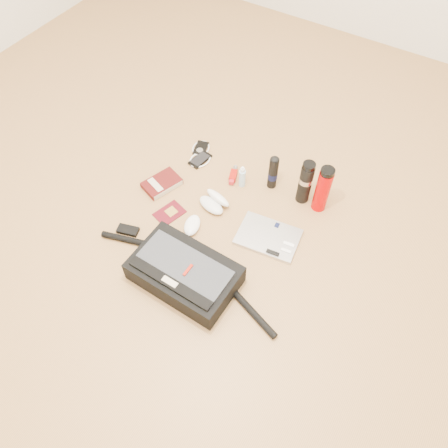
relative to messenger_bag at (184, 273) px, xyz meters
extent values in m
plane|color=#A47744|center=(-0.03, 0.22, -0.06)|extent=(4.00, 4.00, 0.00)
cube|color=black|center=(0.00, 0.00, 0.00)|extent=(0.46, 0.29, 0.11)
cube|color=#303238|center=(0.00, -0.01, 0.06)|extent=(0.40, 0.21, 0.01)
cube|color=black|center=(0.00, -0.09, 0.06)|extent=(0.40, 0.05, 0.01)
cube|color=beige|center=(0.00, -0.09, 0.06)|extent=(0.07, 0.03, 0.02)
cube|color=#AA1506|center=(0.03, -0.01, 0.06)|extent=(0.01, 0.06, 0.02)
cylinder|color=black|center=(-0.33, 0.03, -0.04)|extent=(0.28, 0.11, 0.03)
cylinder|color=black|center=(0.33, 0.01, -0.04)|extent=(0.27, 0.12, 0.03)
cube|color=black|center=(-0.38, 0.07, -0.05)|extent=(0.11, 0.08, 0.02)
cube|color=#BABABC|center=(0.21, 0.38, -0.05)|extent=(0.31, 0.23, 0.02)
cube|color=black|center=(0.22, 0.46, -0.04)|extent=(0.02, 0.03, 0.00)
cube|color=white|center=(0.31, 0.39, -0.04)|extent=(0.05, 0.02, 0.01)
cube|color=white|center=(0.32, 0.35, -0.04)|extent=(0.05, 0.02, 0.01)
cube|color=black|center=(0.27, 0.31, -0.04)|extent=(0.06, 0.03, 0.01)
cube|color=#440D0C|center=(-0.41, 0.39, -0.04)|extent=(0.17, 0.21, 0.03)
cube|color=#C3B798|center=(-0.35, 0.37, -0.04)|extent=(0.06, 0.17, 0.03)
cube|color=beige|center=(-0.42, 0.35, -0.03)|extent=(0.11, 0.06, 0.00)
cube|color=#4D0912|center=(-0.27, 0.26, -0.06)|extent=(0.14, 0.16, 0.01)
cube|color=#DEAD4F|center=(-0.27, 0.27, -0.05)|extent=(0.06, 0.06, 0.00)
ellipsoid|color=white|center=(-0.13, 0.25, -0.04)|extent=(0.11, 0.14, 0.04)
ellipsoid|color=silver|center=(-0.12, 0.40, -0.04)|extent=(0.16, 0.11, 0.04)
ellipsoid|color=white|center=(-0.10, 0.44, -0.02)|extent=(0.16, 0.11, 0.08)
ellipsoid|color=black|center=(-0.14, 0.40, -0.03)|extent=(0.04, 0.03, 0.01)
ellipsoid|color=black|center=(-0.09, 0.39, -0.03)|extent=(0.04, 0.03, 0.01)
cylinder|color=black|center=(-0.12, 0.40, -0.03)|extent=(0.02, 0.01, 0.00)
cube|color=black|center=(-0.38, 0.71, -0.05)|extent=(0.09, 0.12, 0.01)
cylinder|color=#ADADB0|center=(-0.38, 0.69, -0.05)|extent=(0.04, 0.04, 0.00)
torus|color=silver|center=(-0.38, 0.71, -0.05)|extent=(0.11, 0.11, 0.01)
cube|color=black|center=(-0.34, 0.64, -0.05)|extent=(0.08, 0.14, 0.01)
cube|color=black|center=(-0.34, 0.64, -0.05)|extent=(0.07, 0.11, 0.00)
torus|color=white|center=(-0.34, 0.64, -0.05)|extent=(0.11, 0.11, 0.01)
cube|color=#9D0F07|center=(-0.12, 0.62, -0.04)|extent=(0.06, 0.08, 0.03)
cube|color=#B51D25|center=(-0.11, 0.58, -0.04)|extent=(0.03, 0.03, 0.02)
cylinder|color=#949497|center=(-0.14, 0.67, -0.04)|extent=(0.04, 0.05, 0.03)
cylinder|color=#AAD3ED|center=(-0.06, 0.61, -0.01)|extent=(0.04, 0.04, 0.10)
cylinder|color=white|center=(-0.06, 0.61, 0.05)|extent=(0.03, 0.03, 0.02)
cylinder|color=white|center=(-0.06, 0.61, 0.07)|extent=(0.02, 0.02, 0.01)
cylinder|color=black|center=(0.07, 0.68, 0.04)|extent=(0.06, 0.06, 0.19)
cylinder|color=black|center=(0.07, 0.68, 0.02)|extent=(0.06, 0.06, 0.04)
ellipsoid|color=black|center=(0.07, 0.68, 0.13)|extent=(0.06, 0.06, 0.02)
cylinder|color=black|center=(0.24, 0.68, 0.06)|extent=(0.07, 0.07, 0.23)
cylinder|color=#B7B7BA|center=(0.24, 0.68, 0.08)|extent=(0.07, 0.07, 0.03)
cylinder|color=black|center=(0.24, 0.68, 0.18)|extent=(0.06, 0.06, 0.02)
cylinder|color=#BB0000|center=(0.33, 0.68, 0.06)|extent=(0.07, 0.07, 0.24)
cylinder|color=black|center=(0.33, 0.68, 0.20)|extent=(0.07, 0.07, 0.02)
camera|label=1|loc=(0.63, -0.70, 1.65)|focal=35.00mm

